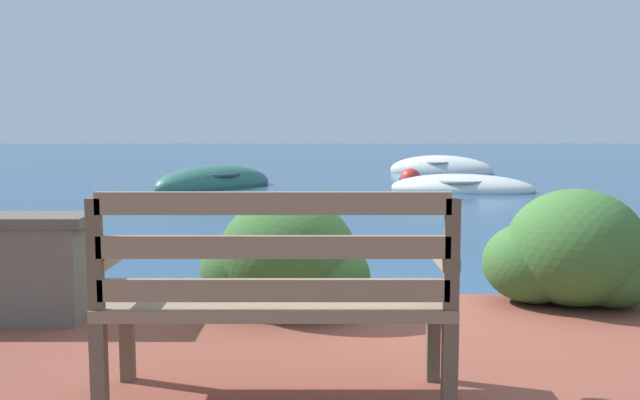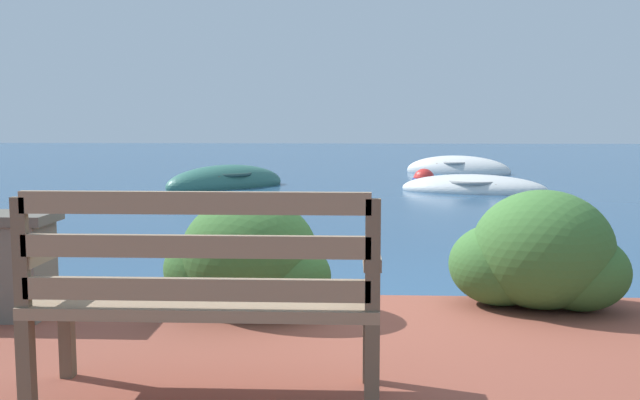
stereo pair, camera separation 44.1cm
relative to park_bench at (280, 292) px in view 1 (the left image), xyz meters
name	(u,v)px [view 1 (the left image)]	position (x,y,z in m)	size (l,w,h in m)	color
ground_plane	(423,325)	(0.88, 1.92, -0.70)	(80.00, 80.00, 0.00)	navy
park_bench	(280,292)	(0.00, 0.00, 0.00)	(1.49, 0.48, 0.93)	brown
hedge_clump_left	(289,262)	(-0.03, 1.47, -0.17)	(1.08, 0.78, 0.73)	#38662D
hedge_clump_centre	(576,255)	(1.83, 1.63, -0.15)	(1.13, 0.81, 0.77)	#38662D
rowboat_nearest	(465,188)	(3.08, 11.49, -0.65)	(3.14, 2.02, 0.61)	silver
rowboat_mid	(217,184)	(-2.08, 12.22, -0.63)	(2.86, 2.80, 0.84)	#336B5B
rowboat_far	(444,170)	(3.50, 16.52, -0.63)	(3.01, 2.02, 0.84)	silver
mooring_buoy	(414,179)	(2.28, 13.47, -0.62)	(0.54, 0.54, 0.49)	red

